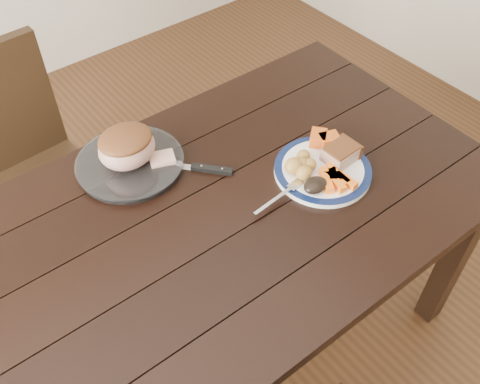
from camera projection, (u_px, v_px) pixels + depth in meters
ground at (220, 346)px, 1.96m from camera, size 4.00×4.00×0.00m
dining_table at (213, 236)px, 1.48m from camera, size 1.61×0.93×0.75m
chair_far at (23, 167)px, 1.85m from camera, size 0.44×0.45×0.93m
dinner_plate at (323, 171)px, 1.51m from camera, size 0.27×0.27×0.02m
plate_rim at (323, 169)px, 1.50m from camera, size 0.27×0.27×0.02m
serving_platter at (130, 164)px, 1.53m from camera, size 0.30×0.30×0.02m
pork_slice at (341, 154)px, 1.51m from camera, size 0.10×0.08×0.04m
roasted_potatoes at (301, 165)px, 1.48m from camera, size 0.10×0.09×0.05m
carrot_batons at (335, 178)px, 1.46m from camera, size 0.09×0.11×0.02m
pumpkin_wedges at (324, 139)px, 1.55m from camera, size 0.09×0.09×0.04m
dark_mushroom at (315, 185)px, 1.43m from camera, size 0.07×0.05×0.03m
fork at (282, 195)px, 1.43m from camera, size 0.18×0.03×0.00m
roast_joint at (127, 148)px, 1.48m from camera, size 0.16×0.14×0.11m
cut_slice at (162, 159)px, 1.52m from camera, size 0.09×0.08×0.02m
carving_knife at (198, 168)px, 1.52m from camera, size 0.22×0.26×0.01m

